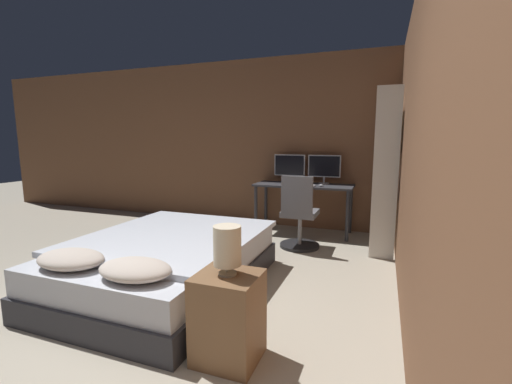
{
  "coord_description": "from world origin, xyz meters",
  "views": [
    {
      "loc": [
        1.67,
        -1.34,
        1.41
      ],
      "look_at": [
        0.16,
        2.7,
        0.75
      ],
      "focal_mm": 24.0,
      "sensor_mm": 36.0,
      "label": 1
    }
  ],
  "objects_px": {
    "office_chair": "(299,219)",
    "bed": "(166,262)",
    "monitor_right": "(324,167)",
    "computer_mouse": "(321,186)",
    "nightstand": "(228,317)",
    "bookshelf": "(386,163)",
    "desk": "(303,191)",
    "monitor_left": "(290,166)",
    "keyboard": "(301,185)",
    "bedside_lamp": "(227,246)"
  },
  "relations": [
    {
      "from": "desk",
      "to": "bookshelf",
      "type": "distance_m",
      "value": 1.35
    },
    {
      "from": "bed",
      "to": "bedside_lamp",
      "type": "height_order",
      "value": "bedside_lamp"
    },
    {
      "from": "monitor_right",
      "to": "bed",
      "type": "bearing_deg",
      "value": -112.37
    },
    {
      "from": "desk",
      "to": "computer_mouse",
      "type": "relative_size",
      "value": 20.82
    },
    {
      "from": "desk",
      "to": "monitor_right",
      "type": "bearing_deg",
      "value": 34.42
    },
    {
      "from": "bed",
      "to": "desk",
      "type": "height_order",
      "value": "desk"
    },
    {
      "from": "keyboard",
      "to": "office_chair",
      "type": "xyz_separation_m",
      "value": [
        0.12,
        -0.59,
        -0.37
      ]
    },
    {
      "from": "desk",
      "to": "keyboard",
      "type": "xyz_separation_m",
      "value": [
        0.0,
        -0.18,
        0.11
      ]
    },
    {
      "from": "bed",
      "to": "monitor_left",
      "type": "xyz_separation_m",
      "value": [
        0.52,
        2.58,
        0.74
      ]
    },
    {
      "from": "nightstand",
      "to": "monitor_left",
      "type": "bearing_deg",
      "value": 98.49
    },
    {
      "from": "office_chair",
      "to": "computer_mouse",
      "type": "bearing_deg",
      "value": 73.43
    },
    {
      "from": "keyboard",
      "to": "bedside_lamp",
      "type": "bearing_deg",
      "value": -85.59
    },
    {
      "from": "desk",
      "to": "office_chair",
      "type": "relative_size",
      "value": 1.51
    },
    {
      "from": "bookshelf",
      "to": "monitor_left",
      "type": "bearing_deg",
      "value": 152.55
    },
    {
      "from": "monitor_right",
      "to": "computer_mouse",
      "type": "distance_m",
      "value": 0.44
    },
    {
      "from": "nightstand",
      "to": "bedside_lamp",
      "type": "height_order",
      "value": "bedside_lamp"
    },
    {
      "from": "nightstand",
      "to": "bookshelf",
      "type": "distance_m",
      "value": 2.91
    },
    {
      "from": "office_chair",
      "to": "desk",
      "type": "bearing_deg",
      "value": 98.84
    },
    {
      "from": "desk",
      "to": "nightstand",
      "type": "bearing_deg",
      "value": -85.84
    },
    {
      "from": "keyboard",
      "to": "office_chair",
      "type": "height_order",
      "value": "office_chair"
    },
    {
      "from": "monitor_left",
      "to": "office_chair",
      "type": "distance_m",
      "value": 1.2
    },
    {
      "from": "nightstand",
      "to": "desk",
      "type": "bearing_deg",
      "value": 94.16
    },
    {
      "from": "nightstand",
      "to": "monitor_left",
      "type": "relative_size",
      "value": 1.18
    },
    {
      "from": "office_chair",
      "to": "bookshelf",
      "type": "relative_size",
      "value": 0.48
    },
    {
      "from": "bedside_lamp",
      "to": "computer_mouse",
      "type": "xyz_separation_m",
      "value": [
        0.06,
        3.0,
        0.0
      ]
    },
    {
      "from": "keyboard",
      "to": "monitor_left",
      "type": "bearing_deg",
      "value": 126.37
    },
    {
      "from": "nightstand",
      "to": "monitor_right",
      "type": "height_order",
      "value": "monitor_right"
    },
    {
      "from": "nightstand",
      "to": "office_chair",
      "type": "xyz_separation_m",
      "value": [
        -0.11,
        2.41,
        0.1
      ]
    },
    {
      "from": "monitor_right",
      "to": "bookshelf",
      "type": "bearing_deg",
      "value": -40.18
    },
    {
      "from": "bookshelf",
      "to": "desk",
      "type": "bearing_deg",
      "value": 154.37
    },
    {
      "from": "monitor_right",
      "to": "computer_mouse",
      "type": "bearing_deg",
      "value": -86.56
    },
    {
      "from": "bed",
      "to": "computer_mouse",
      "type": "height_order",
      "value": "computer_mouse"
    },
    {
      "from": "computer_mouse",
      "to": "bookshelf",
      "type": "height_order",
      "value": "bookshelf"
    },
    {
      "from": "bed",
      "to": "monitor_right",
      "type": "bearing_deg",
      "value": 67.63
    },
    {
      "from": "bookshelf",
      "to": "bed",
      "type": "bearing_deg",
      "value": -136.22
    },
    {
      "from": "desk",
      "to": "keyboard",
      "type": "bearing_deg",
      "value": -90.0
    },
    {
      "from": "monitor_left",
      "to": "bookshelf",
      "type": "relative_size",
      "value": 0.24
    },
    {
      "from": "computer_mouse",
      "to": "bookshelf",
      "type": "bearing_deg",
      "value": -23.29
    },
    {
      "from": "keyboard",
      "to": "office_chair",
      "type": "bearing_deg",
      "value": -78.46
    },
    {
      "from": "bedside_lamp",
      "to": "keyboard",
      "type": "xyz_separation_m",
      "value": [
        -0.23,
        3.0,
        -0.0
      ]
    },
    {
      "from": "desk",
      "to": "monitor_right",
      "type": "xyz_separation_m",
      "value": [
        0.27,
        0.19,
        0.35
      ]
    },
    {
      "from": "monitor_left",
      "to": "office_chair",
      "type": "relative_size",
      "value": 0.51
    },
    {
      "from": "nightstand",
      "to": "bookshelf",
      "type": "relative_size",
      "value": 0.29
    },
    {
      "from": "keyboard",
      "to": "computer_mouse",
      "type": "xyz_separation_m",
      "value": [
        0.29,
        0.0,
        0.01
      ]
    },
    {
      "from": "monitor_right",
      "to": "computer_mouse",
      "type": "relative_size",
      "value": 6.97
    },
    {
      "from": "desk",
      "to": "monitor_left",
      "type": "bearing_deg",
      "value": 145.58
    },
    {
      "from": "office_chair",
      "to": "bed",
      "type": "bearing_deg",
      "value": -119.22
    },
    {
      "from": "office_chair",
      "to": "monitor_left",
      "type": "bearing_deg",
      "value": 112.28
    },
    {
      "from": "keyboard",
      "to": "monitor_right",
      "type": "bearing_deg",
      "value": 53.63
    },
    {
      "from": "bed",
      "to": "nightstand",
      "type": "height_order",
      "value": "nightstand"
    }
  ]
}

